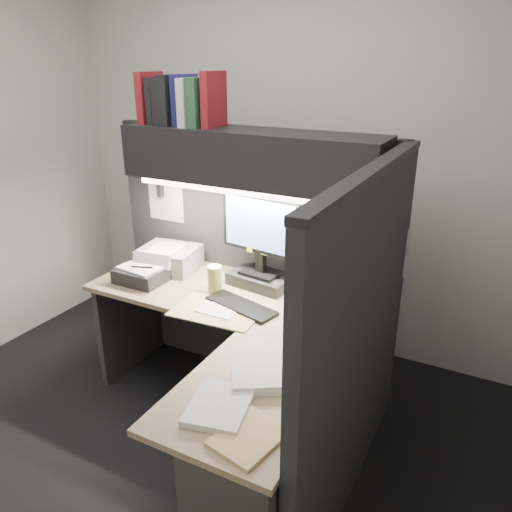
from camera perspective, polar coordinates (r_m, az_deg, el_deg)
name	(u,v)px	position (r m, az deg, el deg)	size (l,w,h in m)	color
floor	(167,445)	(3.03, -10.10, -20.50)	(3.50, 3.50, 0.00)	black
wall_back	(284,160)	(3.60, 3.26, 10.95)	(3.50, 0.04, 2.70)	silver
partition_back	(250,259)	(3.25, -0.67, -0.33)	(1.90, 0.06, 1.60)	black
partition_right	(358,352)	(2.31, 11.53, -10.66)	(0.06, 1.50, 1.60)	black
desk	(231,403)	(2.55, -2.86, -16.46)	(1.70, 1.53, 0.73)	#9C8163
overhead_shelf	(249,157)	(2.86, -0.77, 11.24)	(1.55, 0.34, 0.30)	black
task_light_tube	(237,192)	(2.77, -2.15, 7.31)	(0.04, 0.04, 1.32)	white
monitor	(261,251)	(2.95, 0.53, 0.55)	(0.52, 0.28, 0.56)	black
keyboard	(241,306)	(2.78, -1.72, -5.72)	(0.43, 0.14, 0.02)	black
mousepad	(334,325)	(2.63, 8.94, -7.85)	(0.20, 0.18, 0.00)	navy
mouse	(332,319)	(2.64, 8.69, -7.18)	(0.07, 0.11, 0.04)	black
telephone	(328,299)	(2.80, 8.27, -4.84)	(0.24, 0.25, 0.10)	#B7B18C
coffee_cup	(215,280)	(2.94, -4.75, -2.72)	(0.08, 0.08, 0.15)	#B6B349
printer	(169,258)	(3.30, -9.89, -0.25)	(0.36, 0.31, 0.14)	#919597
notebook_stack	(142,274)	(3.16, -12.88, -2.07)	(0.29, 0.24, 0.09)	black
open_folder	(217,311)	(2.74, -4.47, -6.29)	(0.47, 0.31, 0.01)	tan
paper_stack_a	(259,378)	(2.18, 0.34, -13.77)	(0.23, 0.19, 0.04)	white
paper_stack_b	(220,406)	(2.05, -4.18, -16.72)	(0.23, 0.28, 0.03)	white
manila_stack	(249,437)	(1.93, -0.75, -19.96)	(0.21, 0.26, 0.02)	tan
binder_row	(180,100)	(3.06, -8.67, 17.17)	(0.49, 0.25, 0.30)	maroon
pinned_papers	(281,251)	(2.69, 2.92, 0.63)	(1.76, 1.31, 0.51)	white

